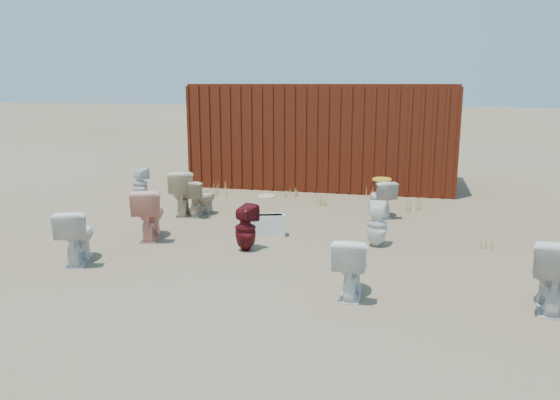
% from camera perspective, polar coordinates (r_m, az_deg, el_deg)
% --- Properties ---
extents(ground, '(100.00, 100.00, 0.00)m').
position_cam_1_polar(ground, '(8.50, -0.95, -4.46)').
color(ground, brown).
rests_on(ground, ground).
extents(shipping_container, '(6.00, 2.40, 2.40)m').
position_cam_1_polar(shipping_container, '(13.30, 4.66, 6.83)').
color(shipping_container, '#43150B').
rests_on(shipping_container, ground).
extents(toilet_front_a, '(0.65, 0.85, 0.76)m').
position_cam_1_polar(toilet_front_a, '(8.00, -20.51, -3.48)').
color(toilet_front_a, white).
rests_on(toilet_front_a, ground).
extents(toilet_front_pink, '(0.67, 0.90, 0.81)m').
position_cam_1_polar(toilet_front_pink, '(8.87, -13.50, -1.37)').
color(toilet_front_pink, '#F6A38E').
rests_on(toilet_front_pink, ground).
extents(toilet_front_c, '(0.41, 0.71, 0.72)m').
position_cam_1_polar(toilet_front_c, '(6.40, 7.41, -6.83)').
color(toilet_front_c, white).
rests_on(toilet_front_c, ground).
extents(toilet_front_maroon, '(0.41, 0.41, 0.69)m').
position_cam_1_polar(toilet_front_maroon, '(8.03, -3.62, -2.93)').
color(toilet_front_maroon, '#540E13').
rests_on(toilet_front_maroon, ground).
extents(toilet_front_e, '(0.57, 0.87, 0.82)m').
position_cam_1_polar(toilet_front_e, '(6.67, 26.53, -6.81)').
color(toilet_front_e, silver).
rests_on(toilet_front_e, ground).
extents(toilet_back_a, '(0.36, 0.37, 0.67)m').
position_cam_1_polar(toilet_back_a, '(11.93, -14.40, 1.66)').
color(toilet_back_a, silver).
rests_on(toilet_back_a, ground).
extents(toilet_back_beige_left, '(0.73, 0.94, 0.85)m').
position_cam_1_polar(toilet_back_beige_left, '(10.39, -10.24, 0.83)').
color(toilet_back_beige_left, beige).
rests_on(toilet_back_beige_left, ground).
extents(toilet_back_beige_right, '(0.54, 0.74, 0.68)m').
position_cam_1_polar(toilet_back_beige_right, '(10.24, -8.26, 0.27)').
color(toilet_back_beige_right, '#C4AD8F').
rests_on(toilet_back_beige_right, ground).
extents(toilet_back_yellowlid, '(0.63, 0.77, 0.68)m').
position_cam_1_polar(toilet_back_yellowlid, '(10.23, 10.52, 0.18)').
color(toilet_back_yellowlid, silver).
rests_on(toilet_back_yellowlid, ground).
extents(toilet_back_e, '(0.31, 0.32, 0.68)m').
position_cam_1_polar(toilet_back_e, '(8.36, 10.10, -2.51)').
color(toilet_back_e, white).
rests_on(toilet_back_e, ground).
extents(yellow_lid, '(0.35, 0.43, 0.02)m').
position_cam_1_polar(yellow_lid, '(10.17, 10.60, 2.14)').
color(yellow_lid, gold).
rests_on(yellow_lid, toilet_back_yellowlid).
extents(loose_tank, '(0.54, 0.34, 0.35)m').
position_cam_1_polar(loose_tank, '(8.82, -1.14, -2.66)').
color(loose_tank, silver).
rests_on(loose_tank, ground).
extents(loose_lid_near, '(0.48, 0.57, 0.02)m').
position_cam_1_polar(loose_lid_near, '(11.85, -1.46, 0.39)').
color(loose_lid_near, beige).
rests_on(loose_lid_near, ground).
extents(loose_lid_far, '(0.45, 0.53, 0.02)m').
position_cam_1_polar(loose_lid_far, '(10.81, -14.38, -1.14)').
color(loose_lid_far, beige).
rests_on(loose_lid_far, ground).
extents(weed_clump_a, '(0.36, 0.36, 0.34)m').
position_cam_1_polar(weed_clump_a, '(11.99, -6.57, 1.21)').
color(weed_clump_a, olive).
rests_on(weed_clump_a, ground).
extents(weed_clump_b, '(0.32, 0.32, 0.28)m').
position_cam_1_polar(weed_clump_b, '(11.07, 4.31, 0.19)').
color(weed_clump_b, olive).
rests_on(weed_clump_b, ground).
extents(weed_clump_c, '(0.36, 0.36, 0.28)m').
position_cam_1_polar(weed_clump_c, '(10.77, 13.60, -0.44)').
color(weed_clump_c, olive).
rests_on(weed_clump_c, ground).
extents(weed_clump_d, '(0.30, 0.30, 0.22)m').
position_cam_1_polar(weed_clump_d, '(11.88, 1.32, 0.91)').
color(weed_clump_d, olive).
rests_on(weed_clump_d, ground).
extents(weed_clump_e, '(0.34, 0.34, 0.29)m').
position_cam_1_polar(weed_clump_e, '(11.63, 9.80, 0.67)').
color(weed_clump_e, olive).
rests_on(weed_clump_e, ground).
extents(weed_clump_f, '(0.28, 0.28, 0.26)m').
position_cam_1_polar(weed_clump_f, '(8.73, 20.62, -3.92)').
color(weed_clump_f, olive).
rests_on(weed_clump_f, ground).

